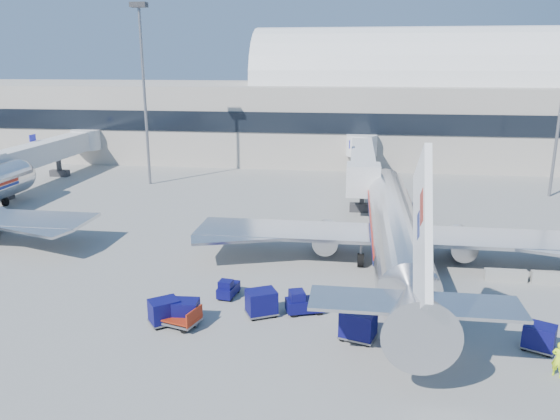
# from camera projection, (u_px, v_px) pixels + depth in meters

# --- Properties ---
(ground) EXTENTS (260.00, 260.00, 0.00)m
(ground) POSITION_uv_depth(u_px,v_px,m) (261.00, 279.00, 40.80)
(ground) COLOR gray
(ground) RESTS_ON ground
(terminal) EXTENTS (170.00, 28.15, 21.00)m
(terminal) POSITION_uv_depth(u_px,v_px,m) (238.00, 110.00, 94.05)
(terminal) COLOR #B2AA9E
(terminal) RESTS_ON ground
(airliner_main) EXTENTS (32.00, 37.26, 12.07)m
(airliner_main) POSITION_uv_depth(u_px,v_px,m) (395.00, 229.00, 43.01)
(airliner_main) COLOR silver
(airliner_main) RESTS_ON ground
(jetbridge_near) EXTENTS (4.40, 27.50, 6.25)m
(jetbridge_near) POSITION_uv_depth(u_px,v_px,m) (362.00, 158.00, 68.19)
(jetbridge_near) COLOR silver
(jetbridge_near) RESTS_ON ground
(jetbridge_mid) EXTENTS (4.40, 27.50, 6.25)m
(jetbridge_mid) POSITION_uv_depth(u_px,v_px,m) (49.00, 151.00, 73.69)
(jetbridge_mid) COLOR silver
(jetbridge_mid) RESTS_ON ground
(mast_west) EXTENTS (2.00, 1.20, 22.60)m
(mast_west) POSITION_uv_depth(u_px,v_px,m) (143.00, 68.00, 68.16)
(mast_west) COLOR slate
(mast_west) RESTS_ON ground
(barrier_near) EXTENTS (3.00, 0.55, 0.90)m
(barrier_near) POSITION_uv_depth(u_px,v_px,m) (506.00, 275.00, 40.23)
(barrier_near) COLOR #9E9E96
(barrier_near) RESTS_ON ground
(barrier_mid) EXTENTS (3.00, 0.55, 0.90)m
(barrier_mid) POSITION_uv_depth(u_px,v_px,m) (553.00, 278.00, 39.80)
(barrier_mid) COLOR #9E9E96
(barrier_mid) RESTS_ON ground
(tug_lead) EXTENTS (2.64, 1.88, 1.55)m
(tug_lead) POSITION_uv_depth(u_px,v_px,m) (303.00, 303.00, 35.10)
(tug_lead) COLOR #090947
(tug_lead) RESTS_ON ground
(tug_right) EXTENTS (2.34, 2.29, 1.42)m
(tug_right) POSITION_uv_depth(u_px,v_px,m) (394.00, 307.00, 34.67)
(tug_right) COLOR #090947
(tug_right) RESTS_ON ground
(tug_left) EXTENTS (1.31, 2.17, 1.33)m
(tug_left) POSITION_uv_depth(u_px,v_px,m) (228.00, 288.00, 37.53)
(tug_left) COLOR #090947
(tug_left) RESTS_ON ground
(cart_train_a) EXTENTS (2.38, 2.18, 1.70)m
(cart_train_a) POSITION_uv_depth(u_px,v_px,m) (261.00, 302.00, 34.70)
(cart_train_a) COLOR #090947
(cart_train_a) RESTS_ON ground
(cart_train_b) EXTENTS (1.80, 1.42, 1.52)m
(cart_train_b) POSITION_uv_depth(u_px,v_px,m) (185.00, 311.00, 33.69)
(cart_train_b) COLOR #090947
(cart_train_b) RESTS_ON ground
(cart_train_c) EXTENTS (2.29, 2.21, 1.60)m
(cart_train_c) POSITION_uv_depth(u_px,v_px,m) (164.00, 311.00, 33.58)
(cart_train_c) COLOR #090947
(cart_train_c) RESTS_ON ground
(cart_solo_near) EXTENTS (2.41, 2.10, 1.80)m
(cart_solo_near) POSITION_uv_depth(u_px,v_px,m) (358.00, 324.00, 31.68)
(cart_solo_near) COLOR #090947
(cart_solo_near) RESTS_ON ground
(cart_solo_far) EXTENTS (2.14, 1.95, 1.53)m
(cart_solo_far) POSITION_uv_depth(u_px,v_px,m) (539.00, 337.00, 30.55)
(cart_solo_far) COLOR #090947
(cart_solo_far) RESTS_ON ground
(cart_open_red) EXTENTS (2.88, 2.39, 0.67)m
(cart_open_red) POSITION_uv_depth(u_px,v_px,m) (179.00, 319.00, 33.40)
(cart_open_red) COLOR slate
(cart_open_red) RESTS_ON ground
(ramp_worker) EXTENTS (0.85, 0.80, 1.95)m
(ramp_worker) POSITION_uv_depth(u_px,v_px,m) (559.00, 359.00, 27.94)
(ramp_worker) COLOR #CAFF1A
(ramp_worker) RESTS_ON ground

